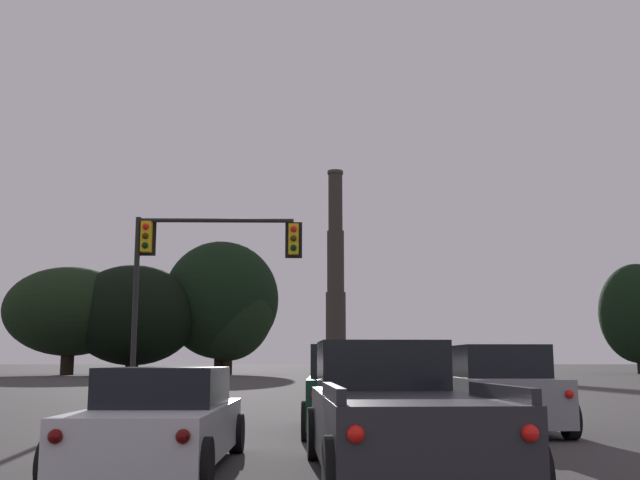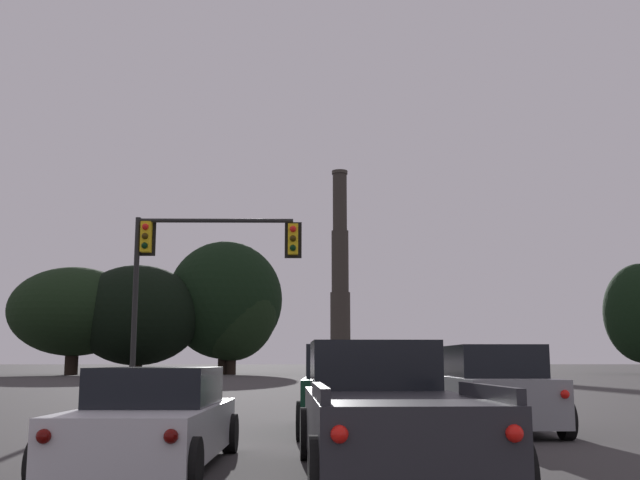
{
  "view_description": "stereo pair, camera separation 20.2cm",
  "coord_description": "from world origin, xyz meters",
  "px_view_note": "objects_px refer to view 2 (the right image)",
  "views": [
    {
      "loc": [
        -1.16,
        -2.49,
        1.53
      ],
      "look_at": [
        -0.65,
        25.11,
        5.98
      ],
      "focal_mm": 42.0,
      "sensor_mm": 36.0,
      "label": 1
    },
    {
      "loc": [
        -0.96,
        -2.49,
        1.53
      ],
      "look_at": [
        -0.65,
        25.11,
        5.98
      ],
      "focal_mm": 42.0,
      "sensor_mm": 36.0,
      "label": 2
    }
  ],
  "objects_px": {
    "traffic_light_overhead_left": "(191,261)",
    "smokestack": "(340,288)",
    "pickup_truck_center_lane_second": "(385,415)",
    "sedan_left_lane_second": "(154,421)",
    "suv_center_lane_front": "(349,390)",
    "suv_right_lane_front": "(493,389)"
  },
  "relations": [
    {
      "from": "suv_center_lane_front",
      "to": "pickup_truck_center_lane_second",
      "type": "bearing_deg",
      "value": -87.15
    },
    {
      "from": "sedan_left_lane_second",
      "to": "traffic_light_overhead_left",
      "type": "xyz_separation_m",
      "value": [
        -1.81,
        14.0,
        4.19
      ]
    },
    {
      "from": "suv_center_lane_front",
      "to": "traffic_light_overhead_left",
      "type": "distance_m",
      "value": 10.52
    },
    {
      "from": "pickup_truck_center_lane_second",
      "to": "suv_right_lane_front",
      "type": "bearing_deg",
      "value": 63.56
    },
    {
      "from": "smokestack",
      "to": "pickup_truck_center_lane_second",
      "type": "bearing_deg",
      "value": -91.98
    },
    {
      "from": "traffic_light_overhead_left",
      "to": "smokestack",
      "type": "relative_size",
      "value": 0.15
    },
    {
      "from": "pickup_truck_center_lane_second",
      "to": "sedan_left_lane_second",
      "type": "bearing_deg",
      "value": 162.44
    },
    {
      "from": "sedan_left_lane_second",
      "to": "smokestack",
      "type": "relative_size",
      "value": 0.11
    },
    {
      "from": "pickup_truck_center_lane_second",
      "to": "sedan_left_lane_second",
      "type": "distance_m",
      "value": 3.38
    },
    {
      "from": "sedan_left_lane_second",
      "to": "smokestack",
      "type": "height_order",
      "value": "smokestack"
    },
    {
      "from": "pickup_truck_center_lane_second",
      "to": "sedan_left_lane_second",
      "type": "xyz_separation_m",
      "value": [
        -3.25,
        0.91,
        -0.14
      ]
    },
    {
      "from": "sedan_left_lane_second",
      "to": "smokestack",
      "type": "distance_m",
      "value": 146.43
    },
    {
      "from": "suv_center_lane_front",
      "to": "sedan_left_lane_second",
      "type": "relative_size",
      "value": 1.05
    },
    {
      "from": "suv_right_lane_front",
      "to": "traffic_light_overhead_left",
      "type": "bearing_deg",
      "value": 134.35
    },
    {
      "from": "traffic_light_overhead_left",
      "to": "smokestack",
      "type": "xyz_separation_m",
      "value": [
        10.11,
        131.33,
        11.6
      ]
    },
    {
      "from": "suv_center_lane_front",
      "to": "sedan_left_lane_second",
      "type": "bearing_deg",
      "value": -117.58
    },
    {
      "from": "suv_center_lane_front",
      "to": "pickup_truck_center_lane_second",
      "type": "relative_size",
      "value": 0.89
    },
    {
      "from": "smokestack",
      "to": "traffic_light_overhead_left",
      "type": "bearing_deg",
      "value": -94.4
    },
    {
      "from": "suv_right_lane_front",
      "to": "smokestack",
      "type": "distance_m",
      "value": 140.46
    },
    {
      "from": "traffic_light_overhead_left",
      "to": "sedan_left_lane_second",
      "type": "bearing_deg",
      "value": -82.63
    },
    {
      "from": "smokestack",
      "to": "sedan_left_lane_second",
      "type": "bearing_deg",
      "value": -93.27
    },
    {
      "from": "traffic_light_overhead_left",
      "to": "smokestack",
      "type": "height_order",
      "value": "smokestack"
    }
  ]
}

